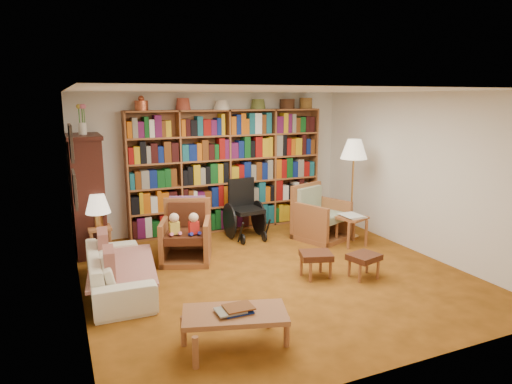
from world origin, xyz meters
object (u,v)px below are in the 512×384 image
armchair_leather (184,235)px  floor_lamp (354,153)px  footstool_a (316,257)px  side_table_papers (352,221)px  wheelchair (244,211)px  side_table_lamp (100,237)px  sofa (118,270)px  armchair_sage (318,218)px  footstool_b (364,259)px  coffee_table (235,316)px

armchair_leather → floor_lamp: (2.95, -0.10, 1.11)m
armchair_leather → footstool_a: (1.45, -1.43, -0.09)m
floor_lamp → side_table_papers: 1.16m
wheelchair → floor_lamp: size_ratio=0.59×
side_table_lamp → footstool_a: size_ratio=1.03×
sofa → armchair_sage: (3.49, 0.89, 0.09)m
sofa → floor_lamp: 4.26m
armchair_sage → footstool_a: bearing=-122.2°
armchair_sage → floor_lamp: size_ratio=0.59×
footstool_b → coffee_table: 2.41m
armchair_leather → coffee_table: armchair_leather is taller
sofa → side_table_papers: 3.81m
armchair_sage → side_table_lamp: bearing=174.6°
wheelchair → footstool_b: bearing=-72.2°
floor_lamp → wheelchair: bearing=155.0°
side_table_lamp → footstool_b: side_table_lamp is taller
armchair_leather → coffee_table: bearing=-94.3°
armchair_sage → footstool_a: (-0.97, -1.54, -0.07)m
wheelchair → footstool_b: (0.77, -2.40, -0.19)m
sofa → armchair_leather: 1.33m
armchair_sage → side_table_papers: (0.30, -0.57, 0.04)m
wheelchair → footstool_a: 2.13m
side_table_lamp → wheelchair: wheelchair is taller
coffee_table → side_table_lamp: bearing=107.6°
side_table_papers → armchair_sage: bearing=117.8°
coffee_table → floor_lamp: bearing=38.8°
footstool_b → coffee_table: size_ratio=0.42×
side_table_papers → coffee_table: bearing=-143.2°
armchair_leather → footstool_b: (2.03, -1.71, -0.10)m
side_table_papers → footstool_a: side_table_papers is taller
wheelchair → footstool_a: bearing=-85.0°
footstool_b → sofa: bearing=163.3°
wheelchair → side_table_lamp: bearing=-174.5°
armchair_leather → side_table_lamp: bearing=158.9°
side_table_lamp → coffee_table: (0.98, -3.08, -0.05)m
side_table_lamp → wheelchair: size_ratio=0.51×
floor_lamp → side_table_lamp: bearing=172.4°
side_table_lamp → armchair_sage: size_ratio=0.51×
side_table_lamp → floor_lamp: bearing=-7.6°
armchair_leather → wheelchair: 1.44m
armchair_sage → footstool_a: armchair_sage is taller
side_table_lamp → side_table_papers: (3.89, -0.90, 0.04)m
side_table_papers → footstool_b: bearing=-118.5°
armchair_sage → side_table_papers: bearing=-62.2°
armchair_leather → wheelchair: bearing=28.4°
sofa → coffee_table: (0.88, -1.85, 0.06)m
armchair_leather → footstool_b: size_ratio=2.10×
side_table_papers → coffee_table: size_ratio=0.48×
footstool_b → side_table_lamp: bearing=146.0°
floor_lamp → coffee_table: (-3.15, -2.53, -1.17)m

